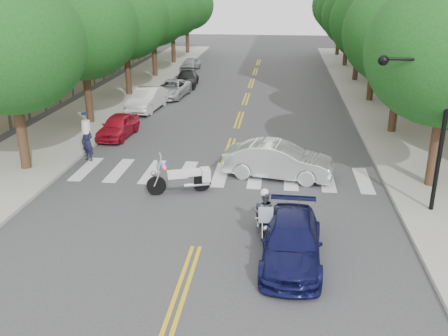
% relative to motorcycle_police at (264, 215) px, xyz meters
% --- Properties ---
extents(ground, '(140.00, 140.00, 0.00)m').
position_rel_motorcycle_police_xyz_m(ground, '(-2.12, -0.99, -0.78)').
color(ground, '#38383A').
rests_on(ground, ground).
extents(sidewalk_left, '(5.00, 60.00, 0.15)m').
position_rel_motorcycle_police_xyz_m(sidewalk_left, '(-11.62, 21.01, -0.70)').
color(sidewalk_left, '#9E9991').
rests_on(sidewalk_left, ground).
extents(sidewalk_right, '(5.00, 60.00, 0.15)m').
position_rel_motorcycle_police_xyz_m(sidewalk_right, '(7.38, 21.01, -0.70)').
color(sidewalk_right, '#9E9991').
rests_on(sidewalk_right, ground).
extents(tree_l_0, '(6.40, 6.40, 8.45)m').
position_rel_motorcycle_police_xyz_m(tree_l_0, '(-10.92, 5.01, 4.78)').
color(tree_l_0, '#382316').
rests_on(tree_l_0, ground).
extents(tree_l_1, '(6.40, 6.40, 8.45)m').
position_rel_motorcycle_police_xyz_m(tree_l_1, '(-10.92, 13.01, 4.78)').
color(tree_l_1, '#382316').
rests_on(tree_l_1, ground).
extents(tree_l_2, '(6.40, 6.40, 8.45)m').
position_rel_motorcycle_police_xyz_m(tree_l_2, '(-10.92, 21.01, 4.78)').
color(tree_l_2, '#382316').
rests_on(tree_l_2, ground).
extents(tree_l_3, '(6.40, 6.40, 8.45)m').
position_rel_motorcycle_police_xyz_m(tree_l_3, '(-10.92, 29.01, 4.78)').
color(tree_l_3, '#382316').
rests_on(tree_l_3, ground).
extents(tree_l_4, '(6.40, 6.40, 8.45)m').
position_rel_motorcycle_police_xyz_m(tree_l_4, '(-10.92, 37.01, 4.78)').
color(tree_l_4, '#382316').
rests_on(tree_l_4, ground).
extents(tree_l_5, '(6.40, 6.40, 8.45)m').
position_rel_motorcycle_police_xyz_m(tree_l_5, '(-10.92, 45.01, 4.78)').
color(tree_l_5, '#382316').
rests_on(tree_l_5, ground).
extents(tree_r_1, '(6.40, 6.40, 8.45)m').
position_rel_motorcycle_police_xyz_m(tree_r_1, '(6.68, 13.01, 4.78)').
color(tree_r_1, '#382316').
rests_on(tree_r_1, ground).
extents(tree_r_2, '(6.40, 6.40, 8.45)m').
position_rel_motorcycle_police_xyz_m(tree_r_2, '(6.68, 21.01, 4.78)').
color(tree_r_2, '#382316').
rests_on(tree_r_2, ground).
extents(tree_r_3, '(6.40, 6.40, 8.45)m').
position_rel_motorcycle_police_xyz_m(tree_r_3, '(6.68, 29.01, 4.78)').
color(tree_r_3, '#382316').
rests_on(tree_r_3, ground).
extents(tree_r_4, '(6.40, 6.40, 8.45)m').
position_rel_motorcycle_police_xyz_m(tree_r_4, '(6.68, 37.01, 4.78)').
color(tree_r_4, '#382316').
rests_on(tree_r_4, ground).
extents(tree_r_5, '(6.40, 6.40, 8.45)m').
position_rel_motorcycle_police_xyz_m(tree_r_5, '(6.68, 45.01, 4.78)').
color(tree_r_5, '#382316').
rests_on(tree_r_5, ground).
extents(traffic_signal_pole, '(2.82, 0.42, 6.00)m').
position_rel_motorcycle_police_xyz_m(traffic_signal_pole, '(5.60, 2.50, 2.95)').
color(traffic_signal_pole, black).
rests_on(traffic_signal_pole, ground).
extents(motorcycle_police, '(0.78, 2.15, 1.74)m').
position_rel_motorcycle_police_xyz_m(motorcycle_police, '(0.00, 0.00, 0.00)').
color(motorcycle_police, black).
rests_on(motorcycle_police, ground).
extents(motorcycle_parked, '(2.53, 1.24, 1.69)m').
position_rel_motorcycle_police_xyz_m(motorcycle_parked, '(-3.32, 3.39, -0.19)').
color(motorcycle_parked, black).
rests_on(motorcycle_parked, ground).
extents(officer_standing, '(0.82, 0.72, 1.89)m').
position_rel_motorcycle_police_xyz_m(officer_standing, '(-8.62, 6.66, 0.17)').
color(officer_standing, black).
rests_on(officer_standing, ground).
extents(convertible, '(4.92, 2.46, 1.55)m').
position_rel_motorcycle_police_xyz_m(convertible, '(0.40, 5.50, -0.00)').
color(convertible, silver).
rests_on(convertible, ground).
extents(sedan_blue, '(1.93, 4.47, 1.28)m').
position_rel_motorcycle_police_xyz_m(sedan_blue, '(0.90, -1.49, -0.13)').
color(sedan_blue, '#0F1140').
rests_on(sedan_blue, ground).
extents(parked_car_a, '(1.72, 3.76, 1.25)m').
position_rel_motorcycle_police_xyz_m(parked_car_a, '(-8.42, 10.60, -0.15)').
color(parked_car_a, '#B51328').
rests_on(parked_car_a, ground).
extents(parked_car_b, '(1.98, 4.58, 1.47)m').
position_rel_motorcycle_police_xyz_m(parked_car_b, '(-8.42, 16.77, -0.04)').
color(parked_car_b, white).
rests_on(parked_car_b, ground).
extents(parked_car_c, '(2.49, 4.64, 1.24)m').
position_rel_motorcycle_police_xyz_m(parked_car_c, '(-7.66, 20.94, -0.16)').
color(parked_car_c, '#BABBC2').
rests_on(parked_car_c, ground).
extents(parked_car_d, '(2.01, 4.35, 1.23)m').
position_rel_motorcycle_police_xyz_m(parked_car_d, '(-7.32, 25.20, -0.16)').
color(parked_car_d, black).
rests_on(parked_car_d, ground).
extents(parked_car_e, '(1.77, 3.66, 1.21)m').
position_rel_motorcycle_police_xyz_m(parked_car_e, '(-8.42, 33.01, -0.17)').
color(parked_car_e, '#A3A3A8').
rests_on(parked_car_e, ground).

